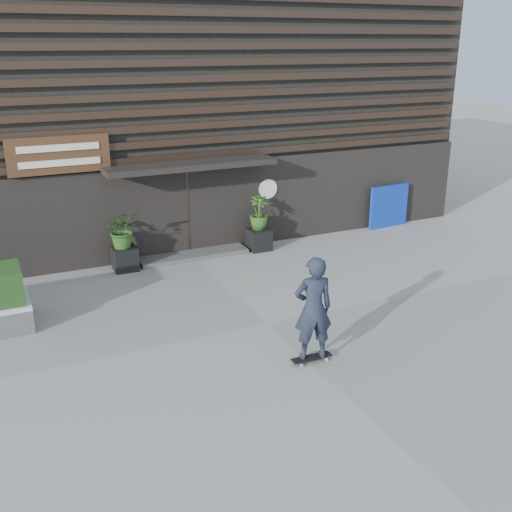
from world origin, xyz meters
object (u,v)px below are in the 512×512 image
planter_pot_left (125,259)px  skateboarder (313,309)px  planter_pot_right (259,239)px  blue_tarp (389,206)px

planter_pot_left → skateboarder: (1.97, -6.16, 0.76)m
skateboarder → planter_pot_left: bearing=107.7°
planter_pot_right → planter_pot_left: bearing=180.0°
skateboarder → blue_tarp: bearing=44.9°
planter_pot_left → skateboarder: skateboarder is taller
planter_pot_right → skateboarder: bearing=-106.6°
planter_pot_right → skateboarder: (-1.83, -6.16, 0.76)m
planter_pot_right → blue_tarp: bearing=3.7°
planter_pot_right → skateboarder: size_ratio=0.29×
planter_pot_right → blue_tarp: 4.68m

